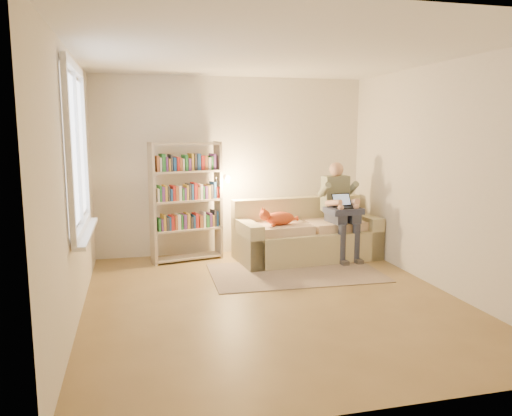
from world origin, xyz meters
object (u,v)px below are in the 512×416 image
object	(u,v)px
person	(339,204)
bookshelf	(187,196)
cat	(278,218)
laptop	(341,204)
sofa	(306,237)

from	to	relation	value
person	bookshelf	world-z (taller)	bookshelf
person	cat	bearing A→B (deg)	178.49
person	cat	world-z (taller)	person
person	laptop	world-z (taller)	person
person	laptop	size ratio (longest dim) A/B	4.59
person	cat	xyz separation A→B (m)	(-0.93, -0.06, -0.14)
person	bookshelf	bearing A→B (deg)	164.61
cat	laptop	size ratio (longest dim) A/B	2.06
person	bookshelf	distance (m)	2.17
sofa	cat	xyz separation A→B (m)	(-0.47, -0.17, 0.33)
sofa	bookshelf	distance (m)	1.80
laptop	cat	bearing A→B (deg)	171.39
sofa	cat	bearing A→B (deg)	-165.20
laptop	bookshelf	distance (m)	2.17
person	bookshelf	size ratio (longest dim) A/B	0.82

